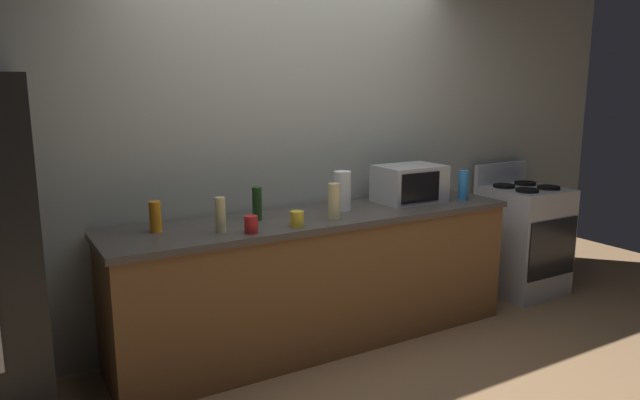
% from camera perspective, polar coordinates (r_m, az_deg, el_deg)
% --- Properties ---
extents(ground_plane, '(8.00, 8.00, 0.00)m').
position_cam_1_polar(ground_plane, '(3.80, 3.18, -16.02)').
color(ground_plane, '#93704C').
extents(back_wall, '(6.40, 0.10, 2.70)m').
position_cam_1_polar(back_wall, '(4.09, -2.92, 5.78)').
color(back_wall, '#9EA399').
rests_on(back_wall, ground_plane).
extents(counter_run, '(2.84, 0.64, 0.90)m').
position_cam_1_polar(counter_run, '(3.93, 0.00, -7.86)').
color(counter_run, brown).
rests_on(counter_run, ground_plane).
extents(stove_range, '(0.60, 0.61, 1.08)m').
position_cam_1_polar(stove_range, '(5.19, 19.45, -3.65)').
color(stove_range, '#B7BABF').
rests_on(stove_range, ground_plane).
extents(microwave, '(0.48, 0.35, 0.27)m').
position_cam_1_polar(microwave, '(4.27, 8.88, 1.62)').
color(microwave, '#B7BABF').
rests_on(microwave, counter_run).
extents(paper_towel_roll, '(0.12, 0.12, 0.27)m').
position_cam_1_polar(paper_towel_roll, '(3.93, 2.24, 0.92)').
color(paper_towel_roll, white).
rests_on(paper_towel_roll, counter_run).
extents(bottle_dish_soap, '(0.07, 0.07, 0.18)m').
position_cam_1_polar(bottle_dish_soap, '(3.48, -16.02, -1.61)').
color(bottle_dish_soap, orange).
rests_on(bottle_dish_soap, counter_run).
extents(bottle_spray_cleaner, '(0.07, 0.07, 0.22)m').
position_cam_1_polar(bottle_spray_cleaner, '(4.43, 14.01, 1.45)').
color(bottle_spray_cleaner, '#338CE5').
rests_on(bottle_spray_cleaner, counter_run).
extents(bottle_vinegar, '(0.06, 0.06, 0.21)m').
position_cam_1_polar(bottle_vinegar, '(3.39, -9.85, -1.46)').
color(bottle_vinegar, beige).
rests_on(bottle_vinegar, counter_run).
extents(bottle_hand_soap, '(0.08, 0.08, 0.23)m').
position_cam_1_polar(bottle_hand_soap, '(3.66, 1.41, -0.14)').
color(bottle_hand_soap, beige).
rests_on(bottle_hand_soap, counter_run).
extents(bottle_wine, '(0.06, 0.06, 0.21)m').
position_cam_1_polar(bottle_wine, '(3.67, -6.27, -0.35)').
color(bottle_wine, '#1E3F19').
rests_on(bottle_wine, counter_run).
extents(mug_yellow, '(0.08, 0.08, 0.10)m').
position_cam_1_polar(mug_yellow, '(3.49, -2.30, -1.88)').
color(mug_yellow, yellow).
rests_on(mug_yellow, counter_run).
extents(mug_red, '(0.08, 0.08, 0.10)m').
position_cam_1_polar(mug_red, '(3.35, -6.85, -2.42)').
color(mug_red, red).
rests_on(mug_red, counter_run).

